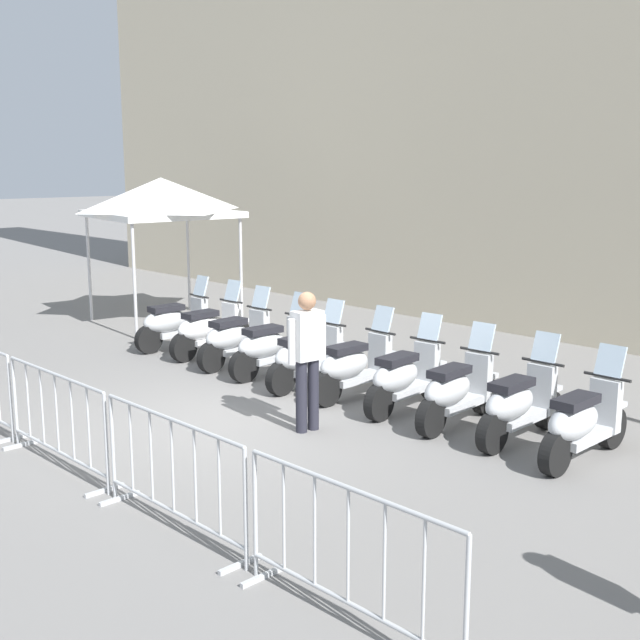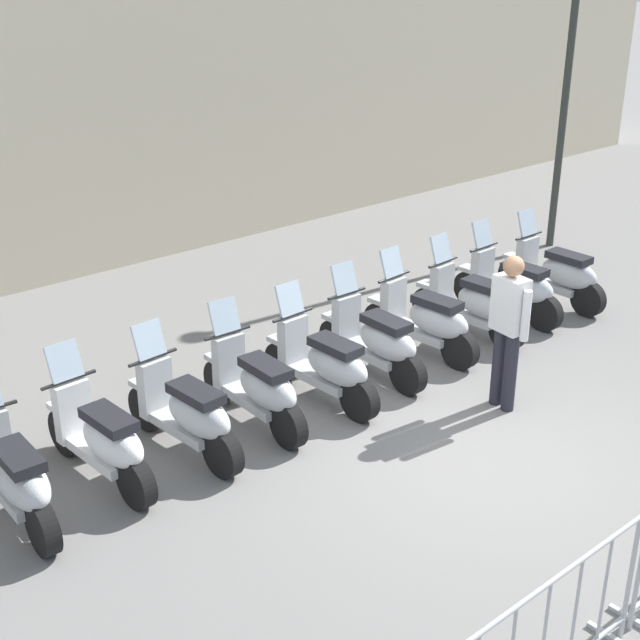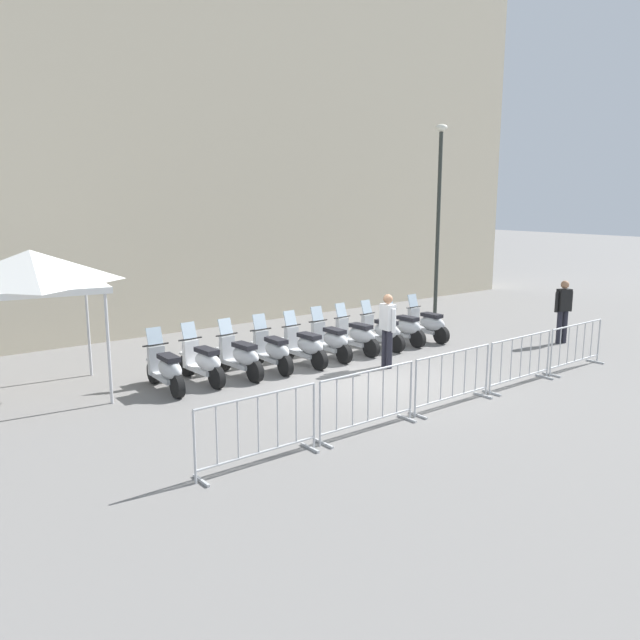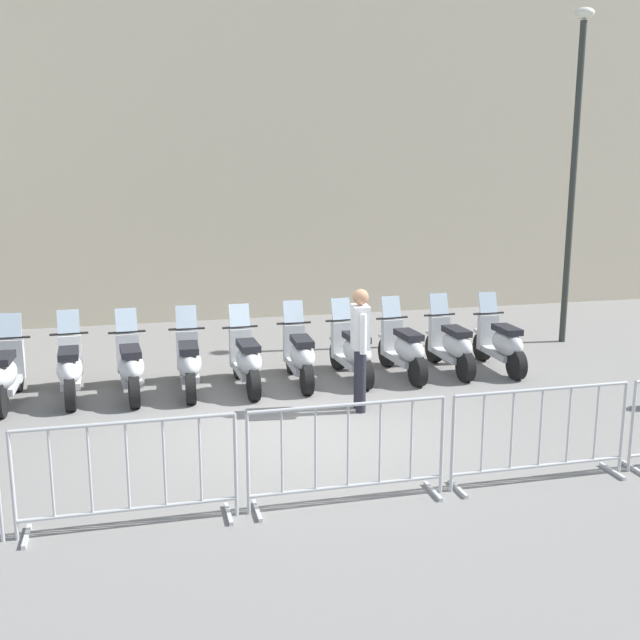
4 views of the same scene
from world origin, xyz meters
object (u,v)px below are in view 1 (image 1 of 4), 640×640
at_px(motorcycle_4, 307,357).
at_px(officer_mid_plaza, 307,353).
at_px(barrier_segment_4, 348,558).
at_px(motorcycle_9, 582,423).
at_px(motorcycle_3, 272,347).
at_px(motorcycle_6, 404,378).
at_px(motorcycle_2, 236,339).
at_px(motorcycle_8, 518,405).
at_px(canopy_tent, 161,198).
at_px(motorcycle_0, 175,323).
at_px(motorcycle_5, 354,367).
at_px(motorcycle_7, 456,391).
at_px(barrier_segment_3, 173,476).
at_px(barrier_segment_2, 57,421).
at_px(motorcycle_1, 208,330).

distance_m(motorcycle_4, officer_mid_plaza, 2.00).
bearing_deg(barrier_segment_4, motorcycle_9, 104.50).
relative_size(motorcycle_4, officer_mid_plaza, 0.99).
xyz_separation_m(motorcycle_3, motorcycle_6, (2.55, 0.43, 0.00)).
xyz_separation_m(motorcycle_2, motorcycle_8, (5.09, 0.83, 0.00)).
height_order(motorcycle_8, canopy_tent, canopy_tent).
height_order(motorcycle_2, motorcycle_6, same).
xyz_separation_m(motorcycle_0, motorcycle_5, (4.25, 0.63, 0.00)).
distance_m(motorcycle_0, motorcycle_7, 6.02).
relative_size(motorcycle_4, canopy_tent, 0.59).
relative_size(motorcycle_2, motorcycle_5, 0.99).
height_order(motorcycle_7, motorcycle_9, same).
bearing_deg(motorcycle_9, barrier_segment_3, -103.91).
xyz_separation_m(motorcycle_3, motorcycle_4, (0.87, 0.06, 0.00)).
height_order(barrier_segment_2, barrier_segment_3, same).
distance_m(motorcycle_1, barrier_segment_2, 5.22).
distance_m(motorcycle_1, motorcycle_4, 2.58).
distance_m(barrier_segment_2, barrier_segment_4, 4.32).
distance_m(barrier_segment_4, canopy_tent, 11.80).
height_order(motorcycle_1, motorcycle_4, same).
xyz_separation_m(motorcycle_0, canopy_tent, (-2.26, 0.89, 2.06)).
bearing_deg(canopy_tent, motorcycle_0, -21.57).
xyz_separation_m(motorcycle_4, motorcycle_9, (4.24, 0.69, 0.00)).
bearing_deg(motorcycle_7, motorcycle_2, -171.20).
xyz_separation_m(barrier_segment_4, canopy_tent, (-10.97, 3.85, 1.99)).
xyz_separation_m(motorcycle_0, motorcycle_2, (1.71, 0.23, 0.00)).
xyz_separation_m(barrier_segment_2, barrier_segment_4, (4.27, 0.63, 0.00)).
height_order(motorcycle_9, barrier_segment_3, motorcycle_9).
bearing_deg(motorcycle_4, barrier_segment_4, -32.56).
bearing_deg(barrier_segment_4, barrier_segment_3, -171.63).
height_order(motorcycle_4, motorcycle_6, same).
bearing_deg(barrier_segment_4, motorcycle_1, 158.14).
bearing_deg(motorcycle_8, motorcycle_4, -169.16).
distance_m(motorcycle_5, motorcycle_8, 2.58).
height_order(motorcycle_2, motorcycle_5, same).
bearing_deg(motorcycle_8, officer_mid_plaza, -135.62).
height_order(motorcycle_0, motorcycle_7, same).
distance_m(motorcycle_7, barrier_segment_4, 4.73).
relative_size(motorcycle_3, barrier_segment_4, 0.84).
distance_m(motorcycle_5, canopy_tent, 6.84).
bearing_deg(barrier_segment_3, canopy_tent, 154.77).
bearing_deg(motorcycle_6, motorcycle_8, 9.17).
xyz_separation_m(motorcycle_8, barrier_segment_3, (-0.22, -4.34, 0.07)).
distance_m(barrier_segment_2, canopy_tent, 8.30).
bearing_deg(motorcycle_3, motorcycle_4, 3.88).
relative_size(motorcycle_3, motorcycle_7, 1.01).
bearing_deg(motorcycle_1, motorcycle_7, 7.71).
bearing_deg(motorcycle_8, motorcycle_7, -168.08).
xyz_separation_m(motorcycle_1, motorcycle_5, (3.40, 0.43, 0.00)).
bearing_deg(barrier_segment_2, motorcycle_8, 63.13).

